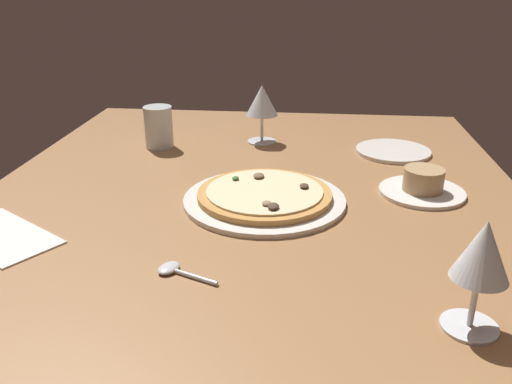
% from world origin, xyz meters
% --- Properties ---
extents(dining_table, '(1.50, 1.10, 0.04)m').
position_xyz_m(dining_table, '(0.00, 0.00, 0.02)').
color(dining_table, '#996B42').
rests_on(dining_table, ground).
extents(pizza_main, '(0.32, 0.32, 0.03)m').
position_xyz_m(pizza_main, '(-0.04, 0.03, 0.05)').
color(pizza_main, silver).
rests_on(pizza_main, dining_table).
extents(ramekin_on_saucer, '(0.17, 0.17, 0.05)m').
position_xyz_m(ramekin_on_saucer, '(-0.12, 0.34, 0.06)').
color(ramekin_on_saucer, silver).
rests_on(ramekin_on_saucer, dining_table).
extents(wine_glass_far, '(0.07, 0.07, 0.15)m').
position_xyz_m(wine_glass_far, '(0.32, 0.32, 0.14)').
color(wine_glass_far, silver).
rests_on(wine_glass_far, dining_table).
extents(wine_glass_near, '(0.08, 0.08, 0.15)m').
position_xyz_m(wine_glass_near, '(-0.43, -0.01, 0.15)').
color(wine_glass_near, silver).
rests_on(wine_glass_near, dining_table).
extents(water_glass, '(0.07, 0.07, 0.10)m').
position_xyz_m(water_glass, '(-0.36, -0.27, 0.09)').
color(water_glass, silver).
rests_on(water_glass, dining_table).
extents(side_plate, '(0.18, 0.18, 0.01)m').
position_xyz_m(side_plate, '(-0.38, 0.32, 0.04)').
color(side_plate, silver).
rests_on(side_plate, dining_table).
extents(paper_menu, '(0.21, 0.24, 0.00)m').
position_xyz_m(paper_menu, '(0.15, -0.40, 0.04)').
color(paper_menu, white).
rests_on(paper_menu, dining_table).
extents(spoon, '(0.06, 0.10, 0.01)m').
position_xyz_m(spoon, '(0.23, -0.08, 0.04)').
color(spoon, silver).
rests_on(spoon, dining_table).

